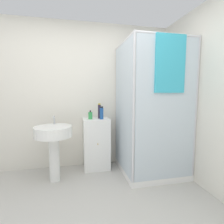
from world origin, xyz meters
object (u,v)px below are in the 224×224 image
object	(u,v)px
sink	(54,139)
shampoo_bottle_tall_black	(99,111)
soap_dispenser	(90,115)
shampoo_bottle_blue	(102,113)

from	to	relation	value
sink	shampoo_bottle_tall_black	bearing A→B (deg)	23.24
sink	shampoo_bottle_tall_black	world-z (taller)	shampoo_bottle_tall_black
soap_dispenser	shampoo_bottle_tall_black	size ratio (longest dim) A/B	0.58
shampoo_bottle_blue	sink	bearing A→B (deg)	-163.63
shampoo_bottle_tall_black	shampoo_bottle_blue	xyz separation A→B (m)	(0.02, -0.09, -0.02)
soap_dispenser	shampoo_bottle_blue	distance (m)	0.19
shampoo_bottle_tall_black	shampoo_bottle_blue	world-z (taller)	shampoo_bottle_tall_black
sink	shampoo_bottle_blue	size ratio (longest dim) A/B	4.54
soap_dispenser	shampoo_bottle_tall_black	world-z (taller)	shampoo_bottle_tall_black
shampoo_bottle_tall_black	shampoo_bottle_blue	distance (m)	0.10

